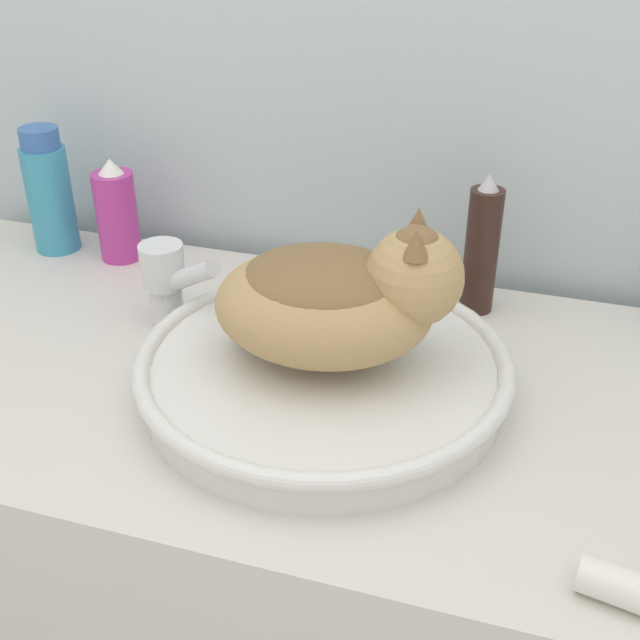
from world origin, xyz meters
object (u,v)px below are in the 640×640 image
hairspray_can_black (482,249)px  cat (338,296)px  spray_bottle_trigger (117,214)px  mouthwash_bottle (49,192)px  faucet (168,279)px

hairspray_can_black → cat: bearing=-117.3°
spray_bottle_trigger → cat: bearing=-30.5°
cat → hairspray_can_black: bearing=53.4°
cat → mouthwash_bottle: size_ratio=1.45×
faucet → hairspray_can_black: size_ratio=0.64×
faucet → spray_bottle_trigger: size_ratio=0.79×
faucet → hairspray_can_black: (0.38, 0.16, 0.02)m
hairspray_can_black → spray_bottle_trigger: bearing=180.0°
cat → mouthwash_bottle: 0.58m
cat → hairspray_can_black: size_ratio=1.45×
faucet → mouthwash_bottle: bearing=170.6°
faucet → mouthwash_bottle: mouthwash_bottle is taller
cat → mouthwash_bottle: (-0.53, 0.25, -0.03)m
cat → spray_bottle_trigger: bearing=140.2°
spray_bottle_trigger → hairspray_can_black: bearing=-0.0°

